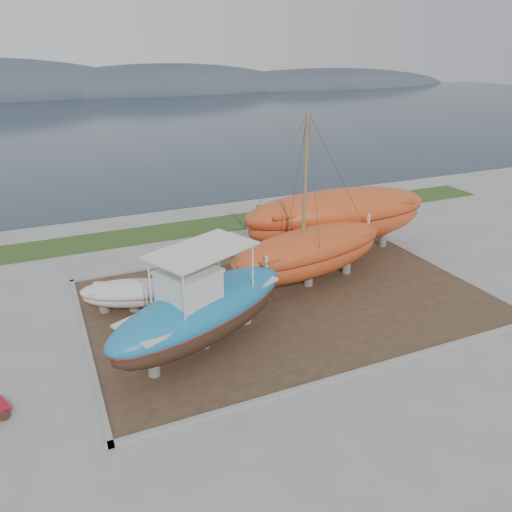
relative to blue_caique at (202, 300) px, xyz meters
name	(u,v)px	position (x,y,z in m)	size (l,w,h in m)	color
ground	(334,343)	(4.86, -1.83, -2.12)	(140.00, 140.00, 0.00)	gray
dirt_patch	(288,300)	(4.86, 2.17, -2.09)	(18.00, 12.00, 0.06)	#422D1E
curb_frame	(288,299)	(4.86, 2.17, -2.05)	(18.60, 12.60, 0.15)	gray
grass_strip	(208,226)	(4.86, 13.67, -2.08)	(44.00, 3.00, 0.08)	#284219
sea	(96,122)	(4.86, 68.17, -2.12)	(260.00, 100.00, 0.04)	#1C2A38
mountain_ridge	(67,94)	(4.86, 123.17, -2.12)	(200.00, 36.00, 20.00)	#333D49
blue_caique	(202,300)	(0.00, 0.00, 0.00)	(8.58, 2.68, 4.13)	#1D7EB4
white_dinghy	(133,296)	(-1.93, 4.08, -1.38)	(4.58, 1.72, 1.38)	silver
orange_sailboat	(312,204)	(6.49, 3.13, 2.13)	(8.97, 2.64, 8.39)	#BA461C
orange_bare_hull	(337,223)	(9.94, 6.12, -0.24)	(11.13, 3.34, 3.65)	#BA461C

